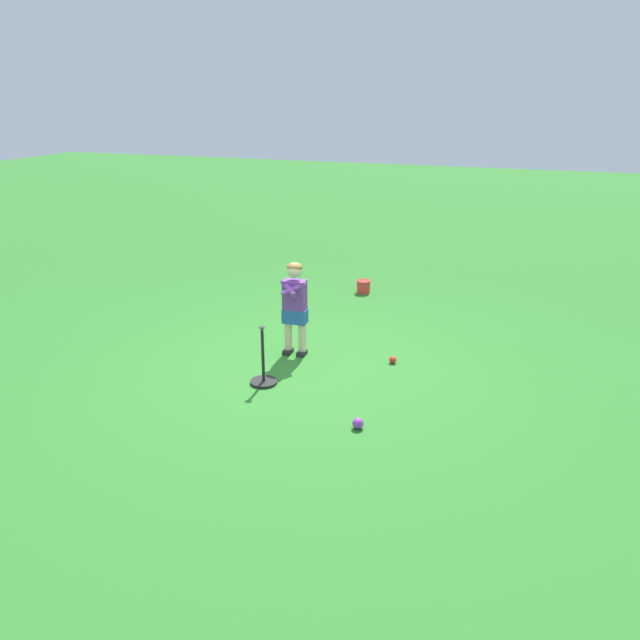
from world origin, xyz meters
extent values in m
plane|color=#2D7528|center=(0.00, 0.00, 0.00)|extent=(40.00, 40.00, 0.00)
cube|color=#232328|center=(-0.33, -0.17, 0.03)|extent=(0.15, 0.09, 0.05)
cylinder|color=beige|center=(-0.35, -0.17, 0.21)|extent=(0.09, 0.09, 0.34)
cube|color=#232328|center=(-0.33, -0.34, 0.03)|extent=(0.15, 0.09, 0.05)
cylinder|color=beige|center=(-0.35, -0.34, 0.21)|extent=(0.09, 0.09, 0.34)
cube|color=#2856A8|center=(-0.35, -0.25, 0.46)|extent=(0.16, 0.27, 0.16)
cube|color=#753899|center=(-0.35, -0.25, 0.71)|extent=(0.16, 0.25, 0.34)
sphere|color=beige|center=(-0.35, -0.25, 1.00)|extent=(0.17, 0.17, 0.17)
ellipsoid|color=olive|center=(-0.36, -0.25, 1.02)|extent=(0.18, 0.18, 0.11)
sphere|color=green|center=(-0.21, -0.25, 0.80)|extent=(0.04, 0.04, 0.04)
cylinder|color=black|center=(-0.30, -0.26, 0.81)|extent=(0.14, 0.05, 0.05)
cylinder|color=green|center=(-0.53, -0.30, 0.85)|extent=(0.35, 0.12, 0.11)
sphere|color=green|center=(-0.70, -0.33, 0.87)|extent=(0.07, 0.07, 0.07)
cylinder|color=#753899|center=(-0.24, -0.22, 0.81)|extent=(0.27, 0.25, 0.14)
cylinder|color=#753899|center=(-0.24, -0.28, 0.81)|extent=(0.26, 0.26, 0.14)
sphere|color=red|center=(-0.46, 0.86, 0.04)|extent=(0.08, 0.08, 0.08)
sphere|color=purple|center=(1.04, 0.91, 0.05)|extent=(0.10, 0.10, 0.10)
cylinder|color=black|center=(0.49, -0.27, 0.01)|extent=(0.28, 0.28, 0.03)
cylinder|color=black|center=(0.49, -0.27, 0.31)|extent=(0.03, 0.03, 0.55)
cone|color=black|center=(0.49, -0.27, 0.60)|extent=(0.07, 0.07, 0.04)
cylinder|color=red|center=(-2.85, -0.16, 0.09)|extent=(0.20, 0.20, 0.18)
torus|color=red|center=(-2.85, -0.16, 0.18)|extent=(0.22, 0.22, 0.02)
camera|label=1|loc=(5.81, 2.25, 2.85)|focal=35.19mm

